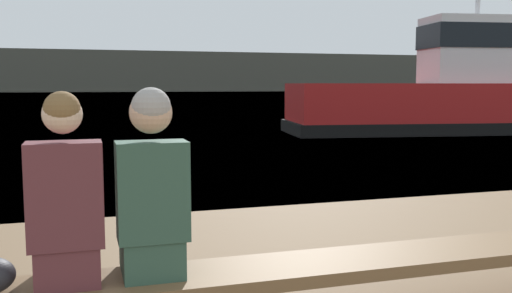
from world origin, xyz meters
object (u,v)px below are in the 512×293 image
at_px(bench_main, 172,288).
at_px(person_left, 66,204).
at_px(person_right, 152,194).
at_px(tugboat_red, 473,96).

relative_size(bench_main, person_left, 7.00).
distance_m(bench_main, person_right, 0.54).
bearing_deg(bench_main, person_right, 173.24).
height_order(person_right, tugboat_red, tugboat_red).
distance_m(person_left, tugboat_red, 16.58).
relative_size(person_left, person_right, 0.98).
xyz_separation_m(bench_main, person_left, (-0.54, 0.01, 0.50)).
distance_m(bench_main, tugboat_red, 16.24).
bearing_deg(tugboat_red, bench_main, 145.53).
relative_size(person_left, tugboat_red, 0.09).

